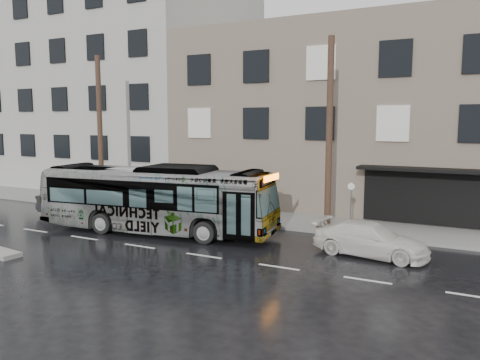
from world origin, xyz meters
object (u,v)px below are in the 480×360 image
object	(u,v)px
bus	(156,199)
white_sedan	(370,239)
sign_post	(351,208)
utility_pole_rear	(100,132)
utility_pole_front	(329,136)
dark_sedan	(80,202)

from	to	relation	value
bus	white_sedan	xyz separation A→B (m)	(9.99, 0.61, -0.97)
bus	white_sedan	world-z (taller)	bus
sign_post	bus	bearing A→B (deg)	-158.40
utility_pole_rear	white_sedan	distance (m)	17.27
utility_pole_front	bus	distance (m)	8.70
utility_pole_rear	sign_post	bearing A→B (deg)	0.00
sign_post	utility_pole_rear	bearing A→B (deg)	180.00
utility_pole_rear	dark_sedan	bearing A→B (deg)	-79.27
utility_pole_rear	white_sedan	xyz separation A→B (m)	(16.57, -2.77, -4.00)
sign_post	bus	xyz separation A→B (m)	(-8.53, -3.37, 0.27)
dark_sedan	sign_post	bearing A→B (deg)	-86.12
utility_pole_rear	bus	distance (m)	7.99
utility_pole_rear	dark_sedan	size ratio (longest dim) A/B	1.84
utility_pole_rear	utility_pole_front	bearing A→B (deg)	0.00
utility_pole_front	sign_post	distance (m)	3.48
utility_pole_front	utility_pole_rear	world-z (taller)	same
dark_sedan	bus	bearing A→B (deg)	-105.26
sign_post	bus	distance (m)	9.17
sign_post	dark_sedan	bearing A→B (deg)	-171.33
utility_pole_front	bus	size ratio (longest dim) A/B	0.77
utility_pole_front	dark_sedan	size ratio (longest dim) A/B	1.84
sign_post	white_sedan	size ratio (longest dim) A/B	0.53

